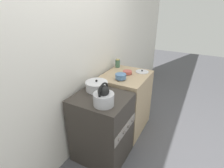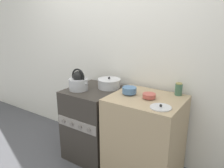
# 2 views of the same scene
# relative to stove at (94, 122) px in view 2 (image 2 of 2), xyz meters

# --- Properties ---
(ground_plane) EXTENTS (12.00, 12.00, 0.00)m
(ground_plane) POSITION_rel_stove_xyz_m (0.00, -0.31, -0.42)
(ground_plane) COLOR #4C4C51
(wall_back) EXTENTS (7.00, 0.06, 2.50)m
(wall_back) POSITION_rel_stove_xyz_m (0.00, 0.38, 0.83)
(wall_back) COLOR silver
(wall_back) RESTS_ON ground_plane
(stove) EXTENTS (0.56, 0.64, 0.85)m
(stove) POSITION_rel_stove_xyz_m (0.00, 0.00, 0.00)
(stove) COLOR #332D28
(stove) RESTS_ON ground_plane
(counter) EXTENTS (0.71, 0.61, 0.88)m
(counter) POSITION_rel_stove_xyz_m (0.66, -0.00, 0.02)
(counter) COLOR tan
(counter) RESTS_ON ground_plane
(kettle) EXTENTS (0.26, 0.21, 0.25)m
(kettle) POSITION_rel_stove_xyz_m (-0.12, -0.11, 0.51)
(kettle) COLOR #B2B2B7
(kettle) RESTS_ON stove
(cooking_pot) EXTENTS (0.26, 0.26, 0.14)m
(cooking_pot) POSITION_rel_stove_xyz_m (0.13, 0.14, 0.48)
(cooking_pot) COLOR silver
(cooking_pot) RESTS_ON stove
(enamel_bowl) EXTENTS (0.14, 0.14, 0.08)m
(enamel_bowl) POSITION_rel_stove_xyz_m (0.48, -0.01, 0.50)
(enamel_bowl) COLOR #4C729E
(enamel_bowl) RESTS_ON counter
(small_ceramic_bowl) EXTENTS (0.13, 0.13, 0.05)m
(small_ceramic_bowl) POSITION_rel_stove_xyz_m (0.69, -0.01, 0.48)
(small_ceramic_bowl) COLOR #B75147
(small_ceramic_bowl) RESTS_ON counter
(storage_jar) EXTENTS (0.07, 0.07, 0.13)m
(storage_jar) POSITION_rel_stove_xyz_m (0.90, 0.24, 0.52)
(storage_jar) COLOR #3F664C
(storage_jar) RESTS_ON counter
(loose_pot_lid) EXTENTS (0.19, 0.19, 0.03)m
(loose_pot_lid) POSITION_rel_stove_xyz_m (0.87, -0.17, 0.46)
(loose_pot_lid) COLOR silver
(loose_pot_lid) RESTS_ON counter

